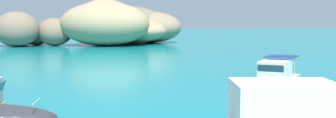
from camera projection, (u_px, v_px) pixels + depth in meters
name	position (u px, v px, depth m)	size (l,w,h in m)	color
islet_large	(121.00, 26.00, 87.02)	(30.54, 27.82, 8.65)	#9E8966
islet_small	(28.00, 32.00, 80.53)	(16.09, 14.20, 6.23)	#756651
motorboat_teal	(276.00, 85.00, 26.56)	(7.47, 6.78, 2.44)	#19727A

